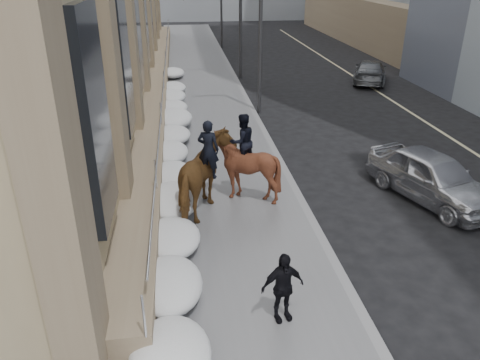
# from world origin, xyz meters

# --- Properties ---
(ground) EXTENTS (140.00, 140.00, 0.00)m
(ground) POSITION_xyz_m (0.00, 0.00, 0.00)
(ground) COLOR black
(ground) RESTS_ON ground
(sidewalk) EXTENTS (5.00, 80.00, 0.12)m
(sidewalk) POSITION_xyz_m (0.00, 10.00, 0.06)
(sidewalk) COLOR #59595C
(sidewalk) RESTS_ON ground
(curb) EXTENTS (0.24, 80.00, 0.12)m
(curb) POSITION_xyz_m (2.62, 10.00, 0.06)
(curb) COLOR slate
(curb) RESTS_ON ground
(lane_line) EXTENTS (0.15, 70.00, 0.01)m
(lane_line) POSITION_xyz_m (10.50, 10.00, 0.01)
(lane_line) COLOR #BFB78C
(lane_line) RESTS_ON ground
(streetlight_mid) EXTENTS (1.71, 0.24, 8.00)m
(streetlight_mid) POSITION_xyz_m (2.74, 14.00, 4.58)
(streetlight_mid) COLOR #2D2D30
(streetlight_mid) RESTS_ON ground
(traffic_signal) EXTENTS (4.10, 0.22, 6.00)m
(traffic_signal) POSITION_xyz_m (2.07, 22.00, 4.00)
(traffic_signal) COLOR #2D2D30
(traffic_signal) RESTS_ON ground
(snow_bank) EXTENTS (1.70, 18.10, 0.76)m
(snow_bank) POSITION_xyz_m (-1.42, 8.11, 0.47)
(snow_bank) COLOR white
(snow_bank) RESTS_ON sidewalk
(mounted_horse_left) EXTENTS (2.11, 2.98, 2.80)m
(mounted_horse_left) POSITION_xyz_m (-0.37, 3.82, 1.31)
(mounted_horse_left) COLOR #533519
(mounted_horse_left) RESTS_ON sidewalk
(mounted_horse_right) EXTENTS (2.31, 2.43, 2.71)m
(mounted_horse_right) POSITION_xyz_m (0.80, 4.61, 1.27)
(mounted_horse_right) COLOR #462214
(mounted_horse_right) RESTS_ON sidewalk
(pedestrian) EXTENTS (0.98, 0.56, 1.58)m
(pedestrian) POSITION_xyz_m (0.88, -0.97, 0.91)
(pedestrian) COLOR black
(pedestrian) RESTS_ON sidewalk
(car_silver) EXTENTS (3.23, 4.93, 1.56)m
(car_silver) POSITION_xyz_m (6.74, 4.00, 0.78)
(car_silver) COLOR #BBBCC3
(car_silver) RESTS_ON ground
(car_grey) EXTENTS (3.62, 5.07, 1.36)m
(car_grey) POSITION_xyz_m (10.86, 19.59, 0.68)
(car_grey) COLOR #5A5D62
(car_grey) RESTS_ON ground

